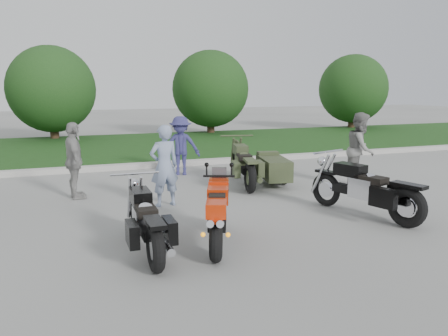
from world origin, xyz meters
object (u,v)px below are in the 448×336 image
object	(u,v)px
cruiser_sidecar	(261,167)
person_denim	(181,146)
cruiser_left	(146,224)
person_grey	(361,149)
person_stripe	(164,166)
sportbike_red	(218,212)
person_back	(74,161)
cruiser_right	(368,192)

from	to	relation	value
cruiser_sidecar	person_denim	xyz separation A→B (m)	(-1.47, 1.88, 0.34)
person_denim	cruiser_left	bearing A→B (deg)	-91.18
person_grey	cruiser_left	bearing A→B (deg)	161.55
cruiser_sidecar	person_stripe	distance (m)	2.75
cruiser_left	cruiser_sidecar	xyz separation A→B (m)	(3.31, 3.38, 0.01)
person_stripe	cruiser_left	bearing A→B (deg)	62.58
sportbike_red	cruiser_sidecar	xyz separation A→B (m)	(2.28, 3.44, -0.08)
person_grey	person_denim	bearing A→B (deg)	100.60
person_grey	person_back	distance (m)	6.44
sportbike_red	cruiser_right	distance (m)	3.02
cruiser_sidecar	person_stripe	world-z (taller)	person_stripe
sportbike_red	cruiser_right	bearing A→B (deg)	29.68
cruiser_sidecar	person_denim	size ratio (longest dim) A/B	1.53
person_stripe	person_denim	world-z (taller)	person_stripe
sportbike_red	person_back	bearing A→B (deg)	138.59
sportbike_red	cruiser_left	xyz separation A→B (m)	(-1.03, 0.06, -0.09)
cruiser_right	person_stripe	world-z (taller)	person_stripe
person_grey	cruiser_right	bearing A→B (deg)	-167.69
cruiser_right	cruiser_left	bearing A→B (deg)	168.05
cruiser_left	person_grey	xyz separation A→B (m)	(5.52, 2.64, 0.43)
sportbike_red	person_denim	size ratio (longest dim) A/B	1.14
cruiser_right	cruiser_sidecar	xyz separation A→B (m)	(-0.71, 2.99, -0.04)
sportbike_red	person_grey	size ratio (longest dim) A/B	1.03
person_stripe	cruiser_right	bearing A→B (deg)	139.44
cruiser_right	person_grey	distance (m)	2.73
cruiser_left	person_back	xyz separation A→B (m)	(-0.85, 3.56, 0.37)
sportbike_red	person_grey	distance (m)	5.25
person_denim	person_grey	bearing A→B (deg)	-17.31
cruiser_sidecar	person_denim	bearing A→B (deg)	139.43
cruiser_right	sportbike_red	bearing A→B (deg)	171.09
cruiser_right	cruiser_sidecar	size ratio (longest dim) A/B	0.97
sportbike_red	person_grey	world-z (taller)	person_grey
cruiser_sidecar	person_back	size ratio (longest dim) A/B	1.48
cruiser_left	person_denim	distance (m)	5.58
cruiser_sidecar	person_grey	distance (m)	2.37
sportbike_red	person_grey	bearing A→B (deg)	52.14
cruiser_left	person_stripe	xyz separation A→B (m)	(0.78, 2.36, 0.37)
cruiser_left	cruiser_sidecar	size ratio (longest dim) A/B	0.91
cruiser_left	person_back	bearing A→B (deg)	103.21
cruiser_left	person_denim	bearing A→B (deg)	70.51
sportbike_red	cruiser_sidecar	world-z (taller)	cruiser_sidecar
sportbike_red	person_denim	distance (m)	5.39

